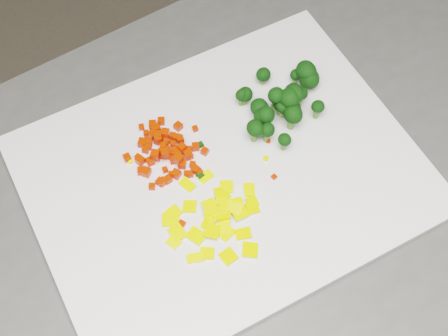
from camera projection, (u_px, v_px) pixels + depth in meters
counter_block at (231, 309)px, 1.17m from camera, size 0.97×0.70×0.90m
cutting_board at (224, 174)px, 0.79m from camera, size 0.52×0.43×0.01m
carrot_pile at (165, 148)px, 0.78m from camera, size 0.11×0.11×0.03m
pepper_pile at (218, 215)px, 0.74m from camera, size 0.12×0.12×0.02m
broccoli_pile at (287, 103)px, 0.80m from camera, size 0.13×0.13×0.06m
carrot_cube_0 at (168, 179)px, 0.77m from camera, size 0.01×0.01×0.01m
carrot_cube_1 at (152, 187)px, 0.77m from camera, size 0.01×0.01×0.01m
carrot_cube_2 at (193, 165)px, 0.78m from camera, size 0.01×0.01×0.01m
carrot_cube_3 at (158, 140)px, 0.80m from camera, size 0.01×0.01×0.01m
carrot_cube_4 at (176, 174)px, 0.78m from camera, size 0.01×0.01×0.01m
carrot_cube_5 at (180, 139)px, 0.79m from camera, size 0.01×0.01×0.01m
carrot_cube_6 at (188, 151)px, 0.79m from camera, size 0.01×0.01×0.01m
carrot_cube_7 at (196, 170)px, 0.78m from camera, size 0.01×0.01×0.01m
carrot_cube_8 at (156, 128)px, 0.81m from camera, size 0.01×0.01×0.01m
carrot_cube_9 at (150, 161)px, 0.79m from camera, size 0.01×0.01×0.01m
carrot_cube_10 at (182, 148)px, 0.79m from camera, size 0.01×0.01×0.01m
carrot_cube_11 at (174, 153)px, 0.79m from camera, size 0.01×0.01×0.01m
carrot_cube_12 at (162, 182)px, 0.77m from camera, size 0.01×0.01×0.01m
carrot_cube_13 at (164, 145)px, 0.79m from camera, size 0.01×0.01×0.01m
carrot_cube_14 at (146, 133)px, 0.81m from camera, size 0.01×0.01×0.01m
carrot_cube_15 at (144, 145)px, 0.80m from camera, size 0.01×0.01×0.01m
carrot_cube_16 at (155, 155)px, 0.78m from camera, size 0.01×0.01×0.01m
carrot_cube_17 at (160, 182)px, 0.77m from camera, size 0.01×0.01×0.01m
carrot_cube_18 at (188, 155)px, 0.79m from camera, size 0.01×0.01×0.01m
carrot_cube_19 at (127, 158)px, 0.79m from camera, size 0.01×0.01×0.01m
carrot_cube_20 at (140, 161)px, 0.79m from camera, size 0.01×0.01×0.01m
carrot_cube_21 at (169, 156)px, 0.79m from camera, size 0.01×0.01×0.01m
carrot_cube_22 at (173, 136)px, 0.79m from camera, size 0.01×0.01×0.01m
carrot_cube_23 at (178, 152)px, 0.79m from camera, size 0.01×0.01×0.01m
carrot_cube_24 at (181, 163)px, 0.78m from camera, size 0.01×0.01×0.01m
carrot_cube_25 at (171, 174)px, 0.78m from camera, size 0.01×0.01×0.01m
carrot_cube_26 at (165, 133)px, 0.80m from camera, size 0.01×0.01×0.01m
carrot_cube_27 at (177, 150)px, 0.79m from camera, size 0.01×0.01×0.01m
carrot_cube_28 at (162, 151)px, 0.79m from camera, size 0.01×0.01×0.01m
carrot_cube_29 at (153, 134)px, 0.81m from camera, size 0.01×0.01×0.01m
carrot_cube_30 at (165, 153)px, 0.78m from camera, size 0.01×0.01×0.01m
carrot_cube_31 at (146, 150)px, 0.80m from camera, size 0.01×0.01×0.01m
carrot_cube_32 at (190, 174)px, 0.78m from camera, size 0.01×0.01×0.01m
carrot_cube_33 at (141, 171)px, 0.78m from camera, size 0.01×0.01×0.01m
carrot_cube_34 at (148, 142)px, 0.80m from camera, size 0.01×0.01×0.01m
carrot_cube_35 at (157, 157)px, 0.79m from camera, size 0.01×0.01×0.01m
carrot_cube_36 at (196, 147)px, 0.80m from camera, size 0.01×0.01×0.01m
carrot_cube_37 at (182, 164)px, 0.78m from camera, size 0.01×0.01×0.01m
carrot_cube_38 at (174, 174)px, 0.78m from camera, size 0.01×0.01×0.01m
carrot_cube_39 at (143, 143)px, 0.80m from camera, size 0.01×0.01×0.01m
carrot_cube_40 at (199, 172)px, 0.78m from camera, size 0.01×0.01×0.01m
carrot_cube_41 at (173, 144)px, 0.79m from camera, size 0.01×0.01×0.01m
carrot_cube_42 at (165, 154)px, 0.79m from camera, size 0.01×0.01×0.01m
carrot_cube_43 at (195, 129)px, 0.81m from camera, size 0.01×0.01×0.01m
carrot_cube_44 at (146, 172)px, 0.78m from camera, size 0.01×0.01×0.01m
carrot_cube_45 at (154, 128)px, 0.81m from camera, size 0.01×0.01×0.01m
carrot_cube_46 at (179, 159)px, 0.78m from camera, size 0.01×0.01×0.01m
carrot_cube_47 at (153, 124)px, 0.81m from camera, size 0.01×0.01×0.01m
carrot_cube_48 at (173, 160)px, 0.79m from camera, size 0.01×0.01×0.01m
carrot_cube_49 at (148, 146)px, 0.80m from camera, size 0.01×0.01×0.01m
carrot_cube_50 at (158, 139)px, 0.79m from camera, size 0.01×0.01×0.01m
carrot_cube_51 at (178, 126)px, 0.81m from camera, size 0.01×0.01×0.01m
carrot_cube_52 at (167, 152)px, 0.79m from camera, size 0.01×0.01×0.01m
carrot_cube_53 at (161, 121)px, 0.82m from camera, size 0.01×0.01×0.01m
carrot_cube_54 at (187, 174)px, 0.78m from camera, size 0.01×0.01×0.01m
carrot_cube_55 at (158, 135)px, 0.80m from camera, size 0.01×0.01×0.01m
carrot_cube_56 at (163, 147)px, 0.79m from camera, size 0.01×0.01×0.01m
carrot_cube_57 at (167, 140)px, 0.80m from camera, size 0.01×0.01×0.01m
carrot_cube_58 at (177, 137)px, 0.79m from camera, size 0.01×0.01×0.01m
carrot_cube_59 at (205, 151)px, 0.79m from camera, size 0.01×0.01×0.01m
carrot_cube_60 at (164, 155)px, 0.79m from camera, size 0.01×0.01×0.01m
carrot_cube_61 at (163, 146)px, 0.79m from camera, size 0.01×0.01×0.01m
carrot_cube_62 at (165, 170)px, 0.78m from camera, size 0.01×0.01×0.01m
carrot_cube_63 at (138, 157)px, 0.79m from camera, size 0.01×0.01×0.01m
carrot_cube_64 at (142, 127)px, 0.81m from camera, size 0.01×0.01×0.01m
pepper_chunk_0 at (225, 227)px, 0.74m from camera, size 0.02×0.02×0.01m
pepper_chunk_1 at (228, 234)px, 0.74m from camera, size 0.02×0.01×0.01m
pepper_chunk_2 at (212, 231)px, 0.74m from camera, size 0.03×0.03×0.01m
pepper_chunk_3 at (220, 193)px, 0.77m from camera, size 0.02×0.02×0.01m
pepper_chunk_4 at (252, 202)px, 0.76m from camera, size 0.02×0.02×0.01m
pepper_chunk_5 at (223, 213)px, 0.75m from camera, size 0.02×0.03×0.01m
pepper_chunk_6 at (249, 190)px, 0.77m from camera, size 0.02×0.02×0.01m
pepper_chunk_7 at (237, 205)px, 0.75m from camera, size 0.02×0.02×0.01m
pepper_chunk_8 at (190, 207)px, 0.76m from camera, size 0.02×0.02×0.01m
pepper_chunk_9 at (240, 212)px, 0.75m from camera, size 0.02×0.02×0.01m
pepper_chunk_10 at (196, 236)px, 0.74m from camera, size 0.02×0.02×0.01m
pepper_chunk_11 at (243, 234)px, 0.74m from camera, size 0.02×0.02×0.01m
pepper_chunk_12 at (196, 258)px, 0.72m from camera, size 0.02×0.02×0.01m
pepper_chunk_13 at (252, 208)px, 0.76m from camera, size 0.02×0.02×0.01m
pepper_chunk_14 at (222, 202)px, 0.75m from camera, size 0.02×0.02×0.01m
pepper_chunk_15 at (206, 177)px, 0.78m from camera, size 0.02×0.01×0.01m
pepper_chunk_16 at (174, 242)px, 0.73m from camera, size 0.02×0.02×0.01m
pepper_chunk_17 at (207, 253)px, 0.73m from camera, size 0.02×0.02×0.01m
pepper_chunk_18 at (208, 225)px, 0.74m from camera, size 0.02×0.02×0.01m
pepper_chunk_19 at (235, 208)px, 0.75m from camera, size 0.02×0.02×0.01m
pepper_chunk_20 at (210, 207)px, 0.75m from camera, size 0.02×0.02×0.01m
pepper_chunk_21 at (170, 220)px, 0.75m from camera, size 0.03×0.03×0.01m
pepper_chunk_22 at (220, 214)px, 0.75m from camera, size 0.02×0.02×0.01m
pepper_chunk_23 at (222, 194)px, 0.77m from camera, size 0.01×0.02×0.01m
pepper_chunk_24 at (187, 185)px, 0.77m from camera, size 0.02×0.02×0.01m
pepper_chunk_25 at (218, 212)px, 0.75m from camera, size 0.02×0.02×0.01m
pepper_chunk_26 at (228, 256)px, 0.72m from camera, size 0.02×0.02×0.01m
pepper_chunk_27 at (173, 213)px, 0.75m from camera, size 0.02×0.02×0.01m
pepper_chunk_28 at (250, 250)px, 0.73m from camera, size 0.03×0.03×0.01m
pepper_chunk_29 at (177, 233)px, 0.74m from camera, size 0.02×0.02×0.01m
pepper_chunk_30 at (226, 187)px, 0.77m from camera, size 0.02×0.02×0.01m
pepper_chunk_31 at (236, 206)px, 0.76m from camera, size 0.02×0.03×0.01m
pepper_chunk_32 at (213, 216)px, 0.75m from camera, size 0.02×0.02×0.01m
broccoli_floret_0 at (293, 98)px, 0.80m from camera, size 0.03×0.03×0.04m
broccoli_floret_1 at (265, 120)px, 0.80m from camera, size 0.03×0.03×0.04m
broccoli_floret_2 at (295, 77)px, 0.84m from camera, size 0.02×0.02×0.02m
broccoli_floret_3 at (275, 100)px, 0.80m from camera, size 0.03×0.03×0.04m
broccoli_floret_4 at (306, 83)px, 0.84m from camera, size 0.03×0.03×0.03m
broccoli_floret_5 at (293, 113)px, 0.81m from camera, size 0.03×0.03×0.03m
broccoli_floret_6 at (284, 143)px, 0.79m from camera, size 0.02×0.02×0.03m
broccoli_floret_7 at (241, 98)px, 0.82m from camera, size 0.02×0.02×0.03m
broccoli_floret_8 at (293, 95)px, 0.82m from camera, size 0.03×0.03×0.03m
broccoli_floret_9 at (308, 81)px, 0.84m from camera, size 0.04×0.04×0.03m
broccoli_floret_10 at (244, 97)px, 0.82m from camera, size 0.03×0.03×0.03m
broccoli_floret_11 at (259, 110)px, 0.81m from camera, size 0.03×0.03×0.03m
broccoli_floret_12 at (317, 110)px, 0.81m from camera, size 0.02×0.02×0.03m
broccoli_floret_13 at (288, 101)px, 0.80m from camera, size 0.04×0.04×0.04m
broccoli_floret_14 at (300, 97)px, 0.82m from camera, size 0.02×0.02×0.03m
broccoli_floret_15 at (292, 119)px, 0.80m from camera, size 0.03×0.03×0.04m
broccoli_floret_16 at (263, 77)px, 0.84m from camera, size 0.03×0.03×0.03m
broccoli_floret_17 at (267, 134)px, 0.79m from camera, size 0.03×0.03×0.03m
broccoli_floret_18 at (281, 105)px, 0.81m from camera, size 0.04×0.04×0.03m
broccoli_floret_19 at (254, 132)px, 0.79m from camera, size 0.03×0.03×0.04m
broccoli_floret_20 at (261, 120)px, 0.80m from camera, size 0.03×0.03×0.03m
broccoli_floret_21 at (285, 109)px, 0.81m from camera, size 0.03×0.03×0.03m
broccoli_floret_22 at (282, 108)px, 0.80m from camera, size 0.03×0.03×0.03m
broccoli_floret_23 at (307, 79)px, 0.84m from camera, size 0.04×0.04×0.03m
broccoli_floret_24 at (305, 75)px, 0.84m from camera, size 0.04×0.04×0.04m
stray_bit_0 at (266, 158)px, 0.79m from camera, size 0.01×0.01×0.00m
stray_bit_1 at (187, 156)px, 0.79m from camera, size 0.01×0.01×0.00m
stray_bit_2 at (271, 131)px, 0.81m from camera, size 0.01×0.01×0.00m
stray_bit_3 at (217, 214)px, 0.75m from camera, size 0.01×0.01×0.00m
stray_bit_4 at (187, 207)px, 0.76m from camera, size 0.01×0.01×0.00m
stray_bit_5 at (182, 224)px, 0.74m from camera, size 0.01×0.01×0.01m
stray_bit_6 at (131, 162)px, 0.79m from camera, size 0.01×0.01×0.00m
stray_bit_7 at (200, 176)px, 0.78m from camera, size 0.01×0.01×0.01m
stray_bit_8 at (200, 145)px, 0.80m from camera, size 0.01×0.01×0.00m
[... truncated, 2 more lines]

